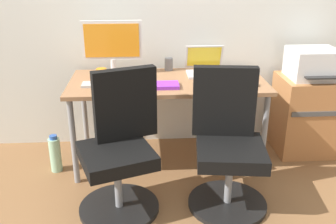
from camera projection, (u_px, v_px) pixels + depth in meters
ground_plane at (168, 160)px, 3.23m from camera, size 5.28×5.28×0.00m
desk at (168, 88)px, 2.99m from camera, size 1.52×0.69×0.71m
office_chair_left at (120, 150)px, 2.50m from camera, size 0.56×0.56×0.94m
office_chair_right at (228, 146)px, 2.54m from camera, size 0.54×0.54×0.94m
side_cabinet at (305, 115)px, 3.29m from camera, size 0.49×0.46×0.67m
printer at (313, 64)px, 3.12m from camera, size 0.38×0.40×0.24m
water_bottle_on_floor at (55, 154)px, 3.02m from camera, size 0.09×0.09×0.31m
desktop_monitor at (112, 44)px, 3.04m from camera, size 0.48×0.18×0.43m
open_laptop at (205, 67)px, 3.13m from camera, size 0.31×0.30×0.22m
keyboard_by_monitor at (105, 84)px, 2.85m from camera, size 0.34×0.12×0.02m
keyboard_by_laptop at (217, 86)px, 2.80m from camera, size 0.34×0.12×0.02m
mouse_by_monitor at (255, 83)px, 2.84m from camera, size 0.06×0.10×0.03m
mouse_by_laptop at (236, 72)px, 3.12m from camera, size 0.06×0.10×0.03m
coffee_mug at (102, 74)px, 2.96m from camera, size 0.08×0.08×0.09m
pen_cup at (169, 64)px, 3.21m from camera, size 0.07×0.07×0.10m
notebook at (165, 85)px, 2.81m from camera, size 0.21×0.15×0.03m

